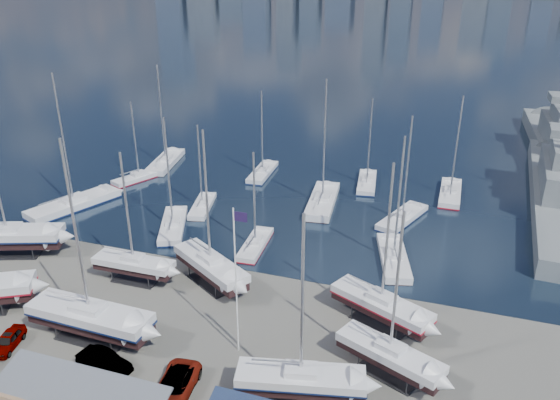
% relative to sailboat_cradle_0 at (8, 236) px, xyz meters
% --- Properties ---
extents(ground, '(1400.00, 1400.00, 0.00)m').
position_rel_sailboat_cradle_0_xyz_m(ground, '(23.67, -5.03, -2.22)').
color(ground, '#605E59').
rests_on(ground, ground).
extents(water, '(1400.00, 600.00, 0.40)m').
position_rel_sailboat_cradle_0_xyz_m(water, '(23.67, 304.97, -2.37)').
color(water, '#1A2C3D').
rests_on(water, ground).
extents(sailboat_cradle_0, '(12.31, 7.16, 18.97)m').
position_rel_sailboat_cradle_0_xyz_m(sailboat_cradle_0, '(0.00, 0.00, 0.00)').
color(sailboat_cradle_0, '#2D2D33').
rests_on(sailboat_cradle_0, ground).
extents(sailboat_cradle_2, '(8.47, 2.43, 13.96)m').
position_rel_sailboat_cradle_0_xyz_m(sailboat_cradle_2, '(16.32, -0.51, -0.25)').
color(sailboat_cradle_2, '#2D2D33').
rests_on(sailboat_cradle_2, ground).
extents(sailboat_cradle_3, '(11.48, 3.54, 18.23)m').
position_rel_sailboat_cradle_0_xyz_m(sailboat_cradle_3, '(17.89, -9.80, -0.04)').
color(sailboat_cradle_3, '#2D2D33').
rests_on(sailboat_cradle_3, ground).
extents(sailboat_cradle_4, '(9.93, 7.69, 16.27)m').
position_rel_sailboat_cradle_0_xyz_m(sailboat_cradle_4, '(23.98, 1.52, -0.14)').
color(sailboat_cradle_4, '#2D2D33').
rests_on(sailboat_cradle_4, ground).
extents(sailboat_cradle_5, '(9.94, 4.72, 15.53)m').
position_rel_sailboat_cradle_0_xyz_m(sailboat_cradle_5, '(37.21, -11.30, -0.18)').
color(sailboat_cradle_5, '#2D2D33').
rests_on(sailboat_cradle_5, ground).
extents(sailboat_cradle_6, '(9.83, 6.55, 15.55)m').
position_rel_sailboat_cradle_0_xyz_m(sailboat_cradle_6, '(41.38, 0.08, -0.18)').
color(sailboat_cradle_6, '#2D2D33').
rests_on(sailboat_cradle_6, ground).
extents(sailboat_cradle_7, '(8.99, 5.71, 14.39)m').
position_rel_sailboat_cradle_0_xyz_m(sailboat_cradle_7, '(43.03, -6.38, -0.23)').
color(sailboat_cradle_7, '#2D2D33').
rests_on(sailboat_cradle_7, ground).
extents(sailboat_moored_0, '(7.91, 12.97, 18.78)m').
position_rel_sailboat_cradle_0_xyz_m(sailboat_moored_0, '(-1.32, 12.69, -1.91)').
color(sailboat_moored_0, black).
rests_on(sailboat_moored_0, water).
extents(sailboat_moored_1, '(5.61, 8.55, 12.47)m').
position_rel_sailboat_cradle_0_xyz_m(sailboat_moored_1, '(1.37, 24.39, -1.92)').
color(sailboat_moored_1, black).
rests_on(sailboat_moored_1, water).
extents(sailboat_moored_2, '(5.07, 11.46, 16.73)m').
position_rel_sailboat_cradle_0_xyz_m(sailboat_moored_2, '(1.89, 31.51, -1.90)').
color(sailboat_moored_2, black).
rests_on(sailboat_moored_2, water).
extents(sailboat_moored_3, '(6.40, 10.17, 14.76)m').
position_rel_sailboat_cradle_0_xyz_m(sailboat_moored_3, '(14.26, 11.29, -1.92)').
color(sailboat_moored_3, black).
rests_on(sailboat_moored_3, water).
extents(sailboat_moored_4, '(4.04, 8.29, 12.07)m').
position_rel_sailboat_cradle_0_xyz_m(sailboat_moored_4, '(15.05, 17.85, -1.90)').
color(sailboat_moored_4, black).
rests_on(sailboat_moored_4, water).
extents(sailboat_moored_5, '(3.03, 9.25, 13.64)m').
position_rel_sailboat_cradle_0_xyz_m(sailboat_moored_5, '(18.36, 32.14, -1.92)').
color(sailboat_moored_5, black).
rests_on(sailboat_moored_5, water).
extents(sailboat_moored_6, '(2.81, 8.21, 12.07)m').
position_rel_sailboat_cradle_0_xyz_m(sailboat_moored_6, '(25.53, 10.04, -1.92)').
color(sailboat_moored_6, black).
rests_on(sailboat_moored_6, water).
extents(sailboat_moored_7, '(4.54, 12.05, 17.76)m').
position_rel_sailboat_cradle_0_xyz_m(sailboat_moored_7, '(29.89, 24.16, -1.90)').
color(sailboat_moored_7, black).
rests_on(sailboat_moored_7, water).
extents(sailboat_moored_8, '(3.68, 9.33, 13.58)m').
position_rel_sailboat_cradle_0_xyz_m(sailboat_moored_8, '(34.34, 33.06, -1.92)').
color(sailboat_moored_8, black).
rests_on(sailboat_moored_8, water).
extents(sailboat_moored_9, '(5.13, 10.32, 15.00)m').
position_rel_sailboat_cradle_0_xyz_m(sailboat_moored_9, '(41.04, 11.83, -1.90)').
color(sailboat_moored_9, black).
rests_on(sailboat_moored_9, water).
extents(sailboat_moored_10, '(5.80, 9.88, 14.27)m').
position_rel_sailboat_cradle_0_xyz_m(sailboat_moored_10, '(40.74, 22.53, -1.92)').
color(sailboat_moored_10, black).
rests_on(sailboat_moored_10, water).
extents(sailboat_moored_11, '(2.79, 9.94, 14.87)m').
position_rel_sailboat_cradle_0_xyz_m(sailboat_moored_11, '(46.15, 32.65, -1.92)').
color(sailboat_moored_11, black).
rests_on(sailboat_moored_11, water).
extents(car_a, '(2.53, 4.27, 1.36)m').
position_rel_sailboat_cradle_0_xyz_m(car_a, '(11.83, -13.13, -1.54)').
color(car_a, gray).
rests_on(car_a, ground).
extents(car_b, '(4.99, 2.45, 1.57)m').
position_rel_sailboat_cradle_0_xyz_m(car_b, '(21.27, -12.95, -1.44)').
color(car_b, gray).
rests_on(car_b, ground).
extents(car_c, '(3.34, 6.08, 1.62)m').
position_rel_sailboat_cradle_0_xyz_m(car_c, '(28.01, -13.72, -1.42)').
color(car_c, gray).
rests_on(car_c, ground).
extents(flagpole, '(1.16, 0.12, 13.26)m').
position_rel_sailboat_cradle_0_xyz_m(flagpole, '(30.67, -7.31, 5.50)').
color(flagpole, white).
rests_on(flagpole, ground).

